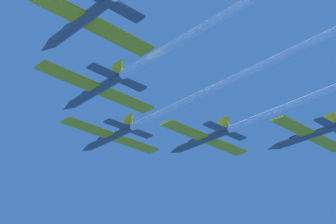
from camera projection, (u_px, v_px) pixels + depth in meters
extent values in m
cylinder|color=#4C5660|center=(110.00, 138.00, 83.49)|extent=(1.22, 11.12, 1.22)
cone|color=#4C5660|center=(86.00, 149.00, 87.87)|extent=(1.20, 2.45, 1.20)
ellipsoid|color=black|center=(101.00, 139.00, 85.30)|extent=(0.86, 2.22, 0.61)
cube|color=yellow|center=(88.00, 128.00, 80.14)|extent=(8.45, 2.45, 0.27)
cube|color=yellow|center=(135.00, 145.00, 86.12)|extent=(8.45, 2.45, 0.27)
cube|color=yellow|center=(128.00, 121.00, 81.29)|extent=(0.32, 2.00, 1.78)
cube|color=#4C5660|center=(116.00, 124.00, 78.92)|extent=(3.80, 1.47, 0.27)
cube|color=#4C5660|center=(141.00, 133.00, 82.03)|extent=(3.80, 1.47, 0.27)
cylinder|color=white|center=(219.00, 87.00, 68.46)|extent=(1.10, 35.45, 1.10)
cylinder|color=#4C5660|center=(96.00, 91.00, 69.38)|extent=(1.22, 11.12, 1.22)
cone|color=#4C5660|center=(68.00, 107.00, 73.76)|extent=(1.20, 2.45, 1.20)
ellipsoid|color=black|center=(86.00, 93.00, 71.19)|extent=(0.86, 2.22, 0.61)
cube|color=yellow|center=(68.00, 76.00, 66.03)|extent=(8.45, 2.45, 0.27)
cube|color=yellow|center=(126.00, 101.00, 72.01)|extent=(8.45, 2.45, 0.27)
cube|color=yellow|center=(117.00, 69.00, 67.18)|extent=(0.32, 2.00, 1.78)
cube|color=#4C5660|center=(102.00, 71.00, 64.81)|extent=(3.80, 1.47, 0.27)
cube|color=#4C5660|center=(133.00, 85.00, 67.92)|extent=(3.80, 1.47, 0.27)
cylinder|color=white|center=(231.00, 12.00, 54.20)|extent=(1.10, 35.88, 1.10)
cylinder|color=#4C5660|center=(203.00, 140.00, 84.18)|extent=(1.22, 11.12, 1.22)
cone|color=#4C5660|center=(174.00, 151.00, 88.56)|extent=(1.20, 2.45, 1.20)
ellipsoid|color=black|center=(193.00, 141.00, 85.99)|extent=(0.86, 2.22, 0.61)
cube|color=yellow|center=(185.00, 130.00, 80.83)|extent=(8.45, 2.45, 0.27)
cube|color=yellow|center=(225.00, 147.00, 86.81)|extent=(8.45, 2.45, 0.27)
cube|color=yellow|center=(224.00, 123.00, 81.98)|extent=(0.32, 2.00, 1.78)
cube|color=#4C5660|center=(215.00, 127.00, 79.61)|extent=(3.80, 1.47, 0.27)
cube|color=#4C5660|center=(235.00, 136.00, 82.72)|extent=(3.80, 1.47, 0.27)
cylinder|color=white|center=(322.00, 93.00, 70.01)|extent=(1.10, 32.77, 1.10)
cylinder|color=#4C5660|center=(81.00, 22.00, 55.10)|extent=(1.22, 11.12, 1.22)
cone|color=#4C5660|center=(47.00, 47.00, 59.48)|extent=(1.20, 2.45, 1.20)
ellipsoid|color=black|center=(68.00, 27.00, 56.91)|extent=(0.86, 2.22, 0.61)
cube|color=yellow|center=(119.00, 37.00, 57.73)|extent=(8.45, 2.45, 0.27)
cube|color=#4C5660|center=(127.00, 12.00, 53.64)|extent=(3.80, 1.47, 0.27)
cylinder|color=#4C5660|center=(307.00, 136.00, 83.47)|extent=(1.22, 11.12, 1.22)
cone|color=#4C5660|center=(273.00, 148.00, 87.85)|extent=(1.20, 2.45, 1.20)
ellipsoid|color=black|center=(294.00, 137.00, 85.28)|extent=(0.86, 2.22, 0.61)
cube|color=yellow|center=(293.00, 126.00, 80.12)|extent=(8.45, 2.45, 0.27)
cube|color=yellow|center=(326.00, 143.00, 86.11)|extent=(8.45, 2.45, 0.27)
cube|color=yellow|center=(331.00, 119.00, 81.27)|extent=(0.32, 2.00, 1.78)
cube|color=#4C5660|center=(325.00, 122.00, 78.90)|extent=(3.80, 1.47, 0.27)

